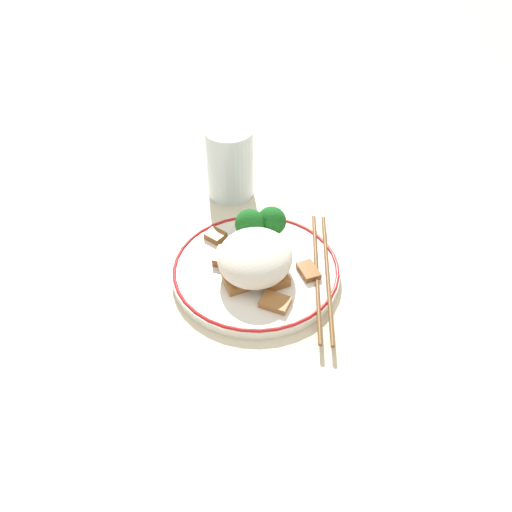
% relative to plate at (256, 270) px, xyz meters
% --- Properties ---
extents(ground_plane, '(3.00, 3.00, 0.00)m').
position_rel_plate_xyz_m(ground_plane, '(0.00, 0.00, -0.01)').
color(ground_plane, beige).
extents(plate, '(0.22, 0.22, 0.01)m').
position_rel_plate_xyz_m(plate, '(0.00, 0.00, 0.00)').
color(plate, white).
rests_on(plate, ground_plane).
extents(rice_mound, '(0.10, 0.09, 0.05)m').
position_rel_plate_xyz_m(rice_mound, '(0.01, 0.00, 0.03)').
color(rice_mound, white).
rests_on(rice_mound, plate).
extents(broccoli_back_left, '(0.04, 0.04, 0.05)m').
position_rel_plate_xyz_m(broccoli_back_left, '(-0.06, 0.01, 0.03)').
color(broccoli_back_left, '#7FB756').
rests_on(broccoli_back_left, plate).
extents(broccoli_back_center, '(0.04, 0.04, 0.05)m').
position_rel_plate_xyz_m(broccoli_back_center, '(-0.05, -0.02, 0.04)').
color(broccoli_back_center, '#7FB756').
rests_on(broccoli_back_center, plate).
extents(meat_near_front, '(0.04, 0.03, 0.01)m').
position_rel_plate_xyz_m(meat_near_front, '(-0.00, 0.07, 0.01)').
color(meat_near_front, brown).
rests_on(meat_near_front, plate).
extents(meat_near_left, '(0.03, 0.04, 0.01)m').
position_rel_plate_xyz_m(meat_near_left, '(0.03, 0.03, 0.01)').
color(meat_near_left, '#995B28').
rests_on(meat_near_left, plate).
extents(meat_near_right, '(0.04, 0.04, 0.01)m').
position_rel_plate_xyz_m(meat_near_right, '(0.04, -0.02, 0.01)').
color(meat_near_right, '#9E6633').
rests_on(meat_near_right, plate).
extents(meat_near_back, '(0.03, 0.02, 0.01)m').
position_rel_plate_xyz_m(meat_near_back, '(-0.01, -0.05, 0.01)').
color(meat_near_back, brown).
rests_on(meat_near_back, plate).
extents(meat_on_rice_edge, '(0.03, 0.04, 0.01)m').
position_rel_plate_xyz_m(meat_on_rice_edge, '(0.06, 0.03, 0.01)').
color(meat_on_rice_edge, '#9E6633').
rests_on(meat_on_rice_edge, plate).
extents(meat_mid_left, '(0.03, 0.03, 0.01)m').
position_rel_plate_xyz_m(meat_mid_left, '(-0.05, -0.06, 0.01)').
color(meat_mid_left, brown).
rests_on(meat_mid_left, plate).
extents(chopsticks, '(0.23, 0.04, 0.01)m').
position_rel_plate_xyz_m(chopsticks, '(0.00, 0.09, 0.01)').
color(chopsticks, brown).
rests_on(chopsticks, plate).
extents(drinking_glass, '(0.07, 0.07, 0.11)m').
position_rel_plate_xyz_m(drinking_glass, '(-0.18, -0.07, 0.05)').
color(drinking_glass, silver).
rests_on(drinking_glass, ground_plane).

